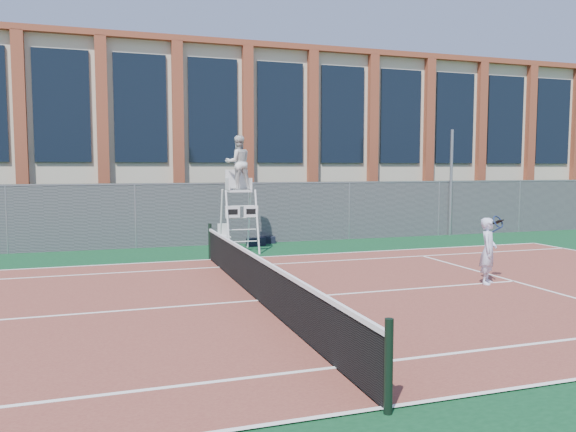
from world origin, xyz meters
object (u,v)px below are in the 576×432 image
object	(u,v)px
umpire_chair	(238,166)
tennis_player	(488,251)
steel_pole	(451,183)
plastic_chair	(224,234)

from	to	relation	value
umpire_chair	tennis_player	size ratio (longest dim) A/B	2.43
umpire_chair	tennis_player	world-z (taller)	umpire_chair
umpire_chair	tennis_player	xyz separation A→B (m)	(4.39, -7.10, -2.01)
steel_pole	tennis_player	xyz separation A→B (m)	(-4.88, -8.75, -1.34)
umpire_chair	tennis_player	distance (m)	8.58
umpire_chair	steel_pole	bearing A→B (deg)	10.08
plastic_chair	tennis_player	size ratio (longest dim) A/B	0.53
plastic_chair	tennis_player	bearing A→B (deg)	-59.09
steel_pole	umpire_chair	bearing A→B (deg)	-169.92
umpire_chair	plastic_chair	distance (m)	2.48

